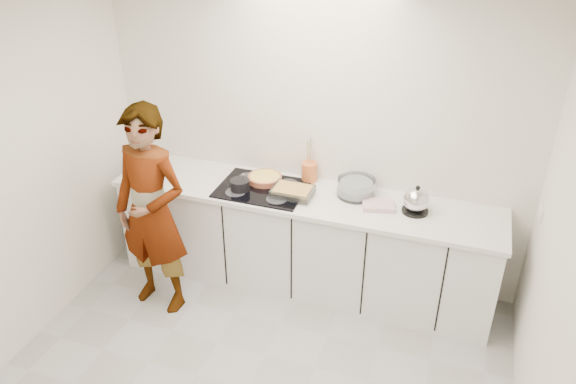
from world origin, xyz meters
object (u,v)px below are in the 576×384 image
(tart_dish, at_px, (265,178))
(baking_dish, at_px, (293,191))
(kettle, at_px, (416,201))
(hob, at_px, (262,188))
(utensil_crock, at_px, (309,172))
(saucepan, at_px, (240,185))
(mixing_bowl, at_px, (356,188))
(cook, at_px, (152,212))

(tart_dish, bearing_deg, baking_dish, -26.93)
(tart_dish, xyz_separation_m, kettle, (1.28, -0.08, 0.06))
(hob, xyz_separation_m, utensil_crock, (0.33, 0.27, 0.08))
(saucepan, distance_m, utensil_crock, 0.61)
(tart_dish, xyz_separation_m, utensil_crock, (0.35, 0.15, 0.04))
(saucepan, relative_size, mixing_bowl, 0.55)
(mixing_bowl, height_order, utensil_crock, utensil_crock)
(hob, relative_size, saucepan, 3.62)
(hob, distance_m, cook, 0.92)
(hob, relative_size, cook, 0.41)
(mixing_bowl, bearing_deg, cook, -153.11)
(saucepan, bearing_deg, tart_dish, 56.54)
(hob, height_order, mixing_bowl, mixing_bowl)
(baking_dish, height_order, utensil_crock, utensil_crock)
(baking_dish, distance_m, mixing_bowl, 0.52)
(hob, relative_size, baking_dish, 2.19)
(hob, distance_m, mixing_bowl, 0.78)
(saucepan, xyz_separation_m, cook, (-0.54, -0.50, -0.08))
(kettle, relative_size, utensil_crock, 1.57)
(mixing_bowl, distance_m, cook, 1.65)
(saucepan, height_order, mixing_bowl, saucepan)
(baking_dish, relative_size, kettle, 1.25)
(kettle, bearing_deg, mixing_bowl, 167.47)
(cook, bearing_deg, baking_dish, 35.68)
(baking_dish, xyz_separation_m, utensil_crock, (0.05, 0.30, 0.03))
(saucepan, xyz_separation_m, mixing_bowl, (0.92, 0.24, 0.01))
(cook, bearing_deg, saucepan, 48.70)
(kettle, bearing_deg, utensil_crock, 166.22)
(hob, relative_size, kettle, 2.75)
(hob, relative_size, tart_dish, 2.09)
(saucepan, bearing_deg, hob, 28.90)
(tart_dish, distance_m, kettle, 1.28)
(mixing_bowl, relative_size, utensil_crock, 2.17)
(tart_dish, distance_m, cook, 0.99)
(tart_dish, bearing_deg, kettle, -3.40)
(tart_dish, height_order, kettle, kettle)
(kettle, bearing_deg, hob, -177.94)
(saucepan, bearing_deg, utensil_crock, 36.57)
(baking_dish, bearing_deg, saucepan, -172.59)
(kettle, xyz_separation_m, cook, (-1.96, -0.63, -0.12))
(hob, distance_m, baking_dish, 0.28)
(mixing_bowl, distance_m, utensil_crock, 0.45)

